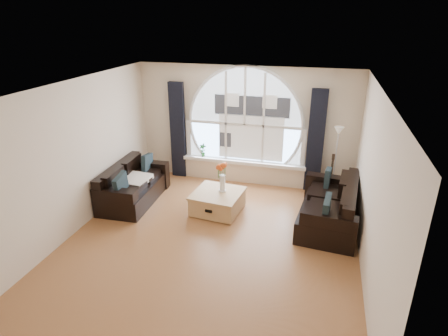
{
  "coord_description": "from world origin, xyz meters",
  "views": [
    {
      "loc": [
        1.68,
        -5.36,
        3.73
      ],
      "look_at": [
        0.0,
        0.9,
        1.05
      ],
      "focal_mm": 30.05,
      "sensor_mm": 36.0,
      "label": 1
    }
  ],
  "objects_px": {
    "sofa_left": "(134,183)",
    "potted_plant": "(203,150)",
    "vase_flowers": "(222,173)",
    "sofa_right": "(328,205)",
    "guitar": "(331,176)",
    "floor_lamp": "(335,163)",
    "coffee_chest": "(218,201)"
  },
  "relations": [
    {
      "from": "vase_flowers",
      "to": "potted_plant",
      "type": "xyz_separation_m",
      "value": [
        -0.88,
        1.46,
        -0.1
      ]
    },
    {
      "from": "floor_lamp",
      "to": "potted_plant",
      "type": "bearing_deg",
      "value": 174.05
    },
    {
      "from": "sofa_right",
      "to": "floor_lamp",
      "type": "distance_m",
      "value": 1.24
    },
    {
      "from": "coffee_chest",
      "to": "floor_lamp",
      "type": "bearing_deg",
      "value": 35.09
    },
    {
      "from": "sofa_right",
      "to": "guitar",
      "type": "bearing_deg",
      "value": 94.2
    },
    {
      "from": "sofa_right",
      "to": "sofa_left",
      "type": "bearing_deg",
      "value": -173.47
    },
    {
      "from": "coffee_chest",
      "to": "vase_flowers",
      "type": "bearing_deg",
      "value": 53.11
    },
    {
      "from": "coffee_chest",
      "to": "potted_plant",
      "type": "relative_size",
      "value": 2.97
    },
    {
      "from": "sofa_right",
      "to": "potted_plant",
      "type": "relative_size",
      "value": 5.95
    },
    {
      "from": "sofa_left",
      "to": "potted_plant",
      "type": "relative_size",
      "value": 5.6
    },
    {
      "from": "sofa_right",
      "to": "floor_lamp",
      "type": "height_order",
      "value": "floor_lamp"
    },
    {
      "from": "coffee_chest",
      "to": "guitar",
      "type": "xyz_separation_m",
      "value": [
        2.18,
        1.19,
        0.3
      ]
    },
    {
      "from": "vase_flowers",
      "to": "guitar",
      "type": "bearing_deg",
      "value": 27.83
    },
    {
      "from": "coffee_chest",
      "to": "floor_lamp",
      "type": "distance_m",
      "value": 2.61
    },
    {
      "from": "sofa_left",
      "to": "coffee_chest",
      "type": "distance_m",
      "value": 1.85
    },
    {
      "from": "sofa_right",
      "to": "vase_flowers",
      "type": "relative_size",
      "value": 2.68
    },
    {
      "from": "guitar",
      "to": "potted_plant",
      "type": "height_order",
      "value": "guitar"
    },
    {
      "from": "floor_lamp",
      "to": "guitar",
      "type": "bearing_deg",
      "value": -145.35
    },
    {
      "from": "sofa_left",
      "to": "potted_plant",
      "type": "distance_m",
      "value": 1.89
    },
    {
      "from": "floor_lamp",
      "to": "vase_flowers",
      "type": "bearing_deg",
      "value": -151.99
    },
    {
      "from": "sofa_right",
      "to": "guitar",
      "type": "xyz_separation_m",
      "value": [
        0.03,
        1.14,
        0.13
      ]
    },
    {
      "from": "floor_lamp",
      "to": "guitar",
      "type": "height_order",
      "value": "floor_lamp"
    },
    {
      "from": "sofa_left",
      "to": "vase_flowers",
      "type": "distance_m",
      "value": 1.97
    },
    {
      "from": "sofa_left",
      "to": "potted_plant",
      "type": "xyz_separation_m",
      "value": [
        1.04,
        1.55,
        0.31
      ]
    },
    {
      "from": "vase_flowers",
      "to": "floor_lamp",
      "type": "height_order",
      "value": "floor_lamp"
    },
    {
      "from": "floor_lamp",
      "to": "guitar",
      "type": "distance_m",
      "value": 0.28
    },
    {
      "from": "coffee_chest",
      "to": "potted_plant",
      "type": "distance_m",
      "value": 1.81
    },
    {
      "from": "sofa_left",
      "to": "floor_lamp",
      "type": "distance_m",
      "value": 4.28
    },
    {
      "from": "sofa_left",
      "to": "vase_flowers",
      "type": "xyz_separation_m",
      "value": [
        1.92,
        0.09,
        0.41
      ]
    },
    {
      "from": "vase_flowers",
      "to": "guitar",
      "type": "relative_size",
      "value": 0.66
    },
    {
      "from": "sofa_left",
      "to": "vase_flowers",
      "type": "height_order",
      "value": "vase_flowers"
    },
    {
      "from": "potted_plant",
      "to": "floor_lamp",
      "type": "bearing_deg",
      "value": -5.95
    }
  ]
}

